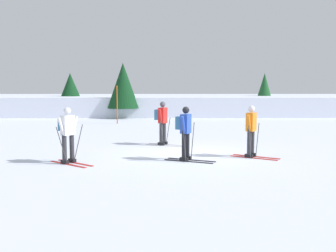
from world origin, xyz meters
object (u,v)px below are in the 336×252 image
skier_red (162,121)px  trail_marker_pole (117,105)px  skier_blue (185,131)px  conifer_far_centre (123,86)px  skier_orange (251,130)px  conifer_far_left (70,90)px  skier_white (67,132)px  conifer_far_right (264,90)px

skier_red → trail_marker_pole: trail_marker_pole is taller
skier_blue → skier_red: 3.31m
skier_blue → conifer_far_centre: 15.70m
skier_orange → conifer_far_centre: conifer_far_centre is taller
conifer_far_left → conifer_far_centre: 5.68m
skier_blue → skier_white: (-3.59, -0.40, -0.00)m
skier_blue → conifer_far_right: bearing=69.8°
skier_red → conifer_far_centre: bearing=102.7°
skier_blue → conifer_far_left: conifer_far_left is taller
skier_white → trail_marker_pole: 11.86m
skier_red → conifer_far_right: size_ratio=0.55×
skier_blue → trail_marker_pole: (-3.43, 11.46, 0.16)m
skier_white → conifer_far_left: conifer_far_left is taller
skier_white → conifer_far_left: (-4.24, 19.25, 0.90)m
skier_orange → skier_white: bearing=-170.6°
skier_red → conifer_far_centre: 12.41m
skier_blue → skier_red: size_ratio=1.00×
trail_marker_pole → conifer_far_right: conifer_far_right is taller
conifer_far_centre → conifer_far_right: bearing=21.8°
conifer_far_right → trail_marker_pole: bearing=-142.8°
skier_red → conifer_far_centre: conifer_far_centre is taller
conifer_far_left → conifer_far_centre: size_ratio=0.84×
skier_red → conifer_far_left: (-7.10, 15.63, 0.90)m
skier_orange → skier_blue: bearing=-165.6°
skier_red → skier_white: (-2.86, -3.62, 0.00)m
conifer_far_right → conifer_far_centre: 11.45m
skier_orange → conifer_far_centre: bearing=111.0°
skier_orange → conifer_far_right: bearing=75.3°
trail_marker_pole → conifer_far_right: size_ratio=0.71×
skier_blue → skier_white: 3.61m
skier_orange → conifer_far_left: size_ratio=0.55×
conifer_far_left → conifer_far_right: bearing=2.5°
skier_red → trail_marker_pole: bearing=108.1°
conifer_far_left → conifer_far_centre: (4.38, -3.59, 0.35)m
conifer_far_left → conifer_far_centre: bearing=-39.3°
skier_blue → skier_red: bearing=102.8°
skier_orange → conifer_far_right: (4.98, 18.96, 0.92)m
conifer_far_centre → skier_blue: bearing=-77.3°
skier_orange → conifer_far_centre: (-5.65, 14.70, 1.29)m
trail_marker_pole → conifer_far_centre: bearing=90.2°
skier_white → conifer_far_centre: size_ratio=0.46×
skier_blue → skier_orange: bearing=14.4°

